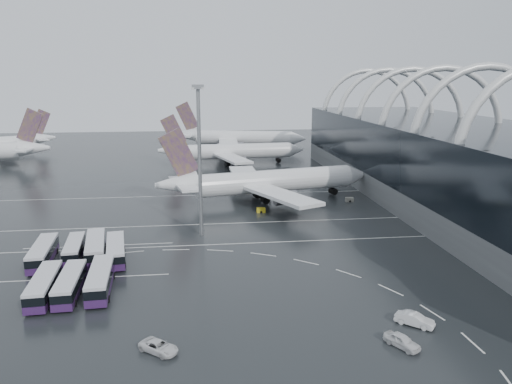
{
  "coord_description": "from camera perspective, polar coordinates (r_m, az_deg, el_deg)",
  "views": [
    {
      "loc": [
        -5.07,
        -94.17,
        31.69
      ],
      "look_at": [
        7.96,
        11.91,
        7.0
      ],
      "focal_mm": 35.0,
      "sensor_mm": 36.0,
      "label": 1
    }
  ],
  "objects": [
    {
      "name": "lane_marking_near",
      "position": [
        97.59,
        -3.67,
        -5.97
      ],
      "size": [
        120.0,
        0.25,
        0.01
      ],
      "primitive_type": "cube",
      "color": "white",
      "rests_on": "ground"
    },
    {
      "name": "airliner_gate_b",
      "position": [
        184.99,
        -2.99,
        4.61
      ],
      "size": [
        54.32,
        48.78,
        18.86
      ],
      "rotation": [
        0.0,
        0.0,
        0.06
      ],
      "color": "white",
      "rests_on": "ground"
    },
    {
      "name": "bus_bay_line_south",
      "position": [
        86.44,
        -19.39,
        -9.27
      ],
      "size": [
        28.0,
        0.25,
        0.01
      ],
      "primitive_type": "cube",
      "color": "white",
      "rests_on": "ground"
    },
    {
      "name": "airliner_main",
      "position": [
        129.59,
        1.01,
        1.12
      ],
      "size": [
        58.44,
        50.45,
        19.93
      ],
      "rotation": [
        0.0,
        0.0,
        0.22
      ],
      "color": "white",
      "rests_on": "ground"
    },
    {
      "name": "bus_row_near_b",
      "position": [
        95.73,
        -20.06,
        -6.11
      ],
      "size": [
        3.98,
        12.33,
        2.98
      ],
      "rotation": [
        0.0,
        0.0,
        1.67
      ],
      "color": "#341645",
      "rests_on": "ground"
    },
    {
      "name": "bus_row_near_a",
      "position": [
        94.91,
        -23.18,
        -6.41
      ],
      "size": [
        4.21,
        13.86,
        3.36
      ],
      "rotation": [
        0.0,
        0.0,
        1.65
      ],
      "color": "#341645",
      "rests_on": "ground"
    },
    {
      "name": "terminal",
      "position": [
        133.68,
        23.03,
        3.01
      ],
      "size": [
        42.0,
        160.0,
        34.9
      ],
      "color": "#5A5D5F",
      "rests_on": "ground"
    },
    {
      "name": "gse_cart_belly_c",
      "position": [
        119.56,
        0.57,
        -2.09
      ],
      "size": [
        2.03,
        1.2,
        1.11
      ],
      "primitive_type": "cube",
      "color": "gold",
      "rests_on": "ground"
    },
    {
      "name": "ground",
      "position": [
        99.49,
        -3.73,
        -5.6
      ],
      "size": [
        420.0,
        420.0,
        0.0
      ],
      "primitive_type": "plane",
      "color": "black",
      "rests_on": "ground"
    },
    {
      "name": "bus_row_far_c",
      "position": [
        80.04,
        -17.36,
        -9.5
      ],
      "size": [
        4.01,
        13.88,
        3.37
      ],
      "rotation": [
        0.0,
        0.0,
        1.64
      ],
      "color": "#341645",
      "rests_on": "ground"
    },
    {
      "name": "bus_row_far_b",
      "position": [
        80.13,
        -20.49,
        -9.8
      ],
      "size": [
        3.51,
        13.05,
        3.19
      ],
      "rotation": [
        0.0,
        0.0,
        1.61
      ],
      "color": "#341645",
      "rests_on": "ground"
    },
    {
      "name": "van_curve_b",
      "position": [
        64.87,
        16.34,
        -16.01
      ],
      "size": [
        3.95,
        4.94,
        1.58
      ],
      "primitive_type": "imported",
      "rotation": [
        0.0,
        0.0,
        0.53
      ],
      "color": "silver",
      "rests_on": "ground"
    },
    {
      "name": "van_curve_c",
      "position": [
        70.25,
        17.67,
        -13.72
      ],
      "size": [
        4.97,
        4.58,
        1.65
      ],
      "primitive_type": "imported",
      "rotation": [
        0.0,
        0.0,
        0.87
      ],
      "color": "silver",
      "rests_on": "ground"
    },
    {
      "name": "jet_remote_far",
      "position": [
        234.67,
        -26.72,
        5.03
      ],
      "size": [
        39.36,
        32.23,
        18.39
      ],
      "rotation": [
        0.0,
        0.0,
        3.64
      ],
      "color": "white",
      "rests_on": "ground"
    },
    {
      "name": "bus_row_near_d",
      "position": [
        92.24,
        -15.73,
        -6.41
      ],
      "size": [
        4.89,
        13.62,
        3.28
      ],
      "rotation": [
        0.0,
        0.0,
        1.72
      ],
      "color": "#341645",
      "rests_on": "ground"
    },
    {
      "name": "floodlight_mast",
      "position": [
        99.44,
        -6.51,
        5.62
      ],
      "size": [
        2.32,
        2.32,
        30.29
      ],
      "color": "gray",
      "rests_on": "ground"
    },
    {
      "name": "lane_marking_mid",
      "position": [
        110.91,
        -4.1,
        -3.63
      ],
      "size": [
        120.0,
        0.25,
        0.01
      ],
      "primitive_type": "cube",
      "color": "white",
      "rests_on": "ground"
    },
    {
      "name": "bus_bay_line_north",
      "position": [
        101.14,
        -17.51,
        -5.88
      ],
      "size": [
        28.0,
        0.25,
        0.01
      ],
      "primitive_type": "cube",
      "color": "white",
      "rests_on": "ground"
    },
    {
      "name": "gse_cart_belly_d",
      "position": [
        132.07,
        10.63,
        -0.86
      ],
      "size": [
        1.99,
        1.18,
        1.09
      ],
      "primitive_type": "cube",
      "color": "slate",
      "rests_on": "ground"
    },
    {
      "name": "airliner_gate_c",
      "position": [
        222.3,
        -2.26,
        6.18
      ],
      "size": [
        58.88,
        53.49,
        21.18
      ],
      "rotation": [
        0.0,
        0.0,
        -0.25
      ],
      "color": "white",
      "rests_on": "ground"
    },
    {
      "name": "gse_cart_belly_b",
      "position": [
        127.84,
        5.76,
        -1.16
      ],
      "size": [
        1.97,
        1.16,
        1.07
      ],
      "primitive_type": "cube",
      "color": "slate",
      "rests_on": "ground"
    },
    {
      "name": "bus_row_far_a",
      "position": [
        80.78,
        -23.06,
        -9.82
      ],
      "size": [
        3.81,
        13.36,
        3.25
      ],
      "rotation": [
        0.0,
        0.0,
        1.63
      ],
      "color": "#341645",
      "rests_on": "ground"
    },
    {
      "name": "bus_row_near_c",
      "position": [
        94.33,
        -17.87,
        -6.06
      ],
      "size": [
        5.23,
        14.3,
        3.44
      ],
      "rotation": [
        0.0,
        0.0,
        1.72
      ],
      "color": "#341645",
      "rests_on": "ground"
    },
    {
      "name": "lane_marking_far",
      "position": [
        137.95,
        -4.71,
        -0.32
      ],
      "size": [
        120.0,
        0.25,
        0.01
      ],
      "primitive_type": "cube",
      "color": "white",
      "rests_on": "ground"
    },
    {
      "name": "van_curve_a",
      "position": [
        62.54,
        -11.05,
        -16.97
      ],
      "size": [
        5.32,
        4.89,
        1.38
      ],
      "primitive_type": "imported",
      "rotation": [
        0.0,
        0.0,
        0.9
      ],
      "color": "silver",
      "rests_on": "ground"
    }
  ]
}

